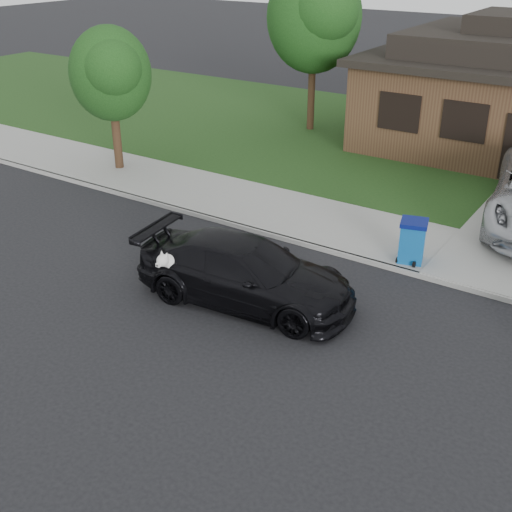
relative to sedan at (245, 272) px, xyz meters
The scene contains 8 objects.
ground 1.27m from the sedan, 158.43° to the right, with size 120.00×120.00×0.00m, color black.
sidewalk 4.76m from the sedan, 102.04° to the left, with size 60.00×3.00×0.12m, color gray.
curb 3.33m from the sedan, 107.54° to the left, with size 60.00×0.12×0.12m, color gray.
lawn 12.67m from the sedan, 94.46° to the left, with size 60.00×13.00×0.13m, color #193814.
sedan is the anchor object (origin of this frame).
recycling_bin 4.30m from the sedan, 57.02° to the left, with size 0.77×0.77×1.04m.
tree_0 14.09m from the sedan, 113.07° to the left, with size 3.78×3.60×6.34m.
tree_2 9.94m from the sedan, 150.55° to the left, with size 2.73×2.60×4.59m.
Camera 1 is at (7.87, -9.54, 7.11)m, focal length 45.00 mm.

